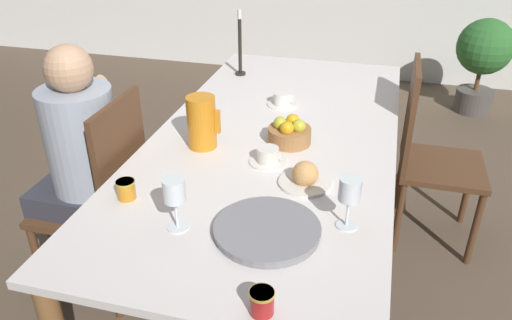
{
  "coord_description": "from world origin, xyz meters",
  "views": [
    {
      "loc": [
        0.42,
        -1.92,
        1.73
      ],
      "look_at": [
        0.0,
        -0.33,
        0.8
      ],
      "focal_mm": 35.0,
      "sensor_mm": 36.0,
      "label": 1
    }
  ],
  "objects_px": {
    "jam_jar_amber": "(126,189)",
    "jam_jar_red": "(262,301)",
    "red_pitcher": "(202,122)",
    "bread_plate": "(305,177)",
    "fruit_bowl": "(289,133)",
    "potted_plant": "(483,56)",
    "person_seated": "(78,154)",
    "wine_glass_water": "(174,193)",
    "teacup_near_person": "(268,156)",
    "wine_glass_juice": "(350,192)",
    "teacup_across": "(282,100)",
    "chair_person_side": "(103,197)",
    "serving_tray": "(267,230)",
    "chair_opposite": "(428,153)",
    "candlestick_tall": "(240,50)"
  },
  "relations": [
    {
      "from": "chair_person_side",
      "to": "jam_jar_amber",
      "type": "xyz_separation_m",
      "value": [
        0.31,
        -0.31,
        0.28
      ]
    },
    {
      "from": "teacup_near_person",
      "to": "fruit_bowl",
      "type": "distance_m",
      "value": 0.2
    },
    {
      "from": "teacup_near_person",
      "to": "potted_plant",
      "type": "distance_m",
      "value": 2.89
    },
    {
      "from": "person_seated",
      "to": "wine_glass_juice",
      "type": "height_order",
      "value": "person_seated"
    },
    {
      "from": "wine_glass_juice",
      "to": "fruit_bowl",
      "type": "xyz_separation_m",
      "value": [
        -0.3,
        0.53,
        -0.08
      ]
    },
    {
      "from": "red_pitcher",
      "to": "candlestick_tall",
      "type": "height_order",
      "value": "candlestick_tall"
    },
    {
      "from": "jam_jar_red",
      "to": "person_seated",
      "type": "bearing_deg",
      "value": 144.41
    },
    {
      "from": "teacup_across",
      "to": "fruit_bowl",
      "type": "xyz_separation_m",
      "value": [
        0.12,
        -0.39,
        0.02
      ]
    },
    {
      "from": "person_seated",
      "to": "potted_plant",
      "type": "bearing_deg",
      "value": -36.61
    },
    {
      "from": "jam_jar_amber",
      "to": "fruit_bowl",
      "type": "xyz_separation_m",
      "value": [
        0.47,
        0.56,
        0.01
      ]
    },
    {
      "from": "teacup_near_person",
      "to": "potted_plant",
      "type": "relative_size",
      "value": 0.19
    },
    {
      "from": "fruit_bowl",
      "to": "bread_plate",
      "type": "bearing_deg",
      "value": -68.54
    },
    {
      "from": "teacup_across",
      "to": "fruit_bowl",
      "type": "height_order",
      "value": "fruit_bowl"
    },
    {
      "from": "red_pitcher",
      "to": "bread_plate",
      "type": "distance_m",
      "value": 0.51
    },
    {
      "from": "teacup_near_person",
      "to": "candlestick_tall",
      "type": "distance_m",
      "value": 1.05
    },
    {
      "from": "jam_jar_amber",
      "to": "candlestick_tall",
      "type": "distance_m",
      "value": 1.34
    },
    {
      "from": "teacup_near_person",
      "to": "serving_tray",
      "type": "bearing_deg",
      "value": -76.58
    },
    {
      "from": "teacup_near_person",
      "to": "potted_plant",
      "type": "height_order",
      "value": "teacup_near_person"
    },
    {
      "from": "candlestick_tall",
      "to": "serving_tray",
      "type": "bearing_deg",
      "value": -70.3
    },
    {
      "from": "person_seated",
      "to": "red_pitcher",
      "type": "xyz_separation_m",
      "value": [
        0.52,
        0.12,
        0.16
      ]
    },
    {
      "from": "red_pitcher",
      "to": "jam_jar_amber",
      "type": "xyz_separation_m",
      "value": [
        -0.12,
        -0.44,
        -0.07
      ]
    },
    {
      "from": "teacup_near_person",
      "to": "jam_jar_red",
      "type": "relative_size",
      "value": 2.14
    },
    {
      "from": "wine_glass_water",
      "to": "fruit_bowl",
      "type": "bearing_deg",
      "value": 71.59
    },
    {
      "from": "person_seated",
      "to": "jam_jar_amber",
      "type": "bearing_deg",
      "value": -128.12
    },
    {
      "from": "wine_glass_water",
      "to": "fruit_bowl",
      "type": "relative_size",
      "value": 1.0
    },
    {
      "from": "chair_person_side",
      "to": "teacup_near_person",
      "type": "bearing_deg",
      "value": -84.7
    },
    {
      "from": "wine_glass_juice",
      "to": "potted_plant",
      "type": "bearing_deg",
      "value": 74.42
    },
    {
      "from": "serving_tray",
      "to": "candlestick_tall",
      "type": "bearing_deg",
      "value": 109.7
    },
    {
      "from": "chair_person_side",
      "to": "teacup_near_person",
      "type": "height_order",
      "value": "chair_person_side"
    },
    {
      "from": "person_seated",
      "to": "jam_jar_red",
      "type": "xyz_separation_m",
      "value": [
        0.99,
        -0.71,
        0.09
      ]
    },
    {
      "from": "serving_tray",
      "to": "jam_jar_red",
      "type": "xyz_separation_m",
      "value": [
        0.06,
        -0.32,
        0.02
      ]
    },
    {
      "from": "candlestick_tall",
      "to": "jam_jar_red",
      "type": "bearing_deg",
      "value": -71.81
    },
    {
      "from": "person_seated",
      "to": "teacup_near_person",
      "type": "distance_m",
      "value": 0.83
    },
    {
      "from": "teacup_near_person",
      "to": "jam_jar_red",
      "type": "height_order",
      "value": "jam_jar_red"
    },
    {
      "from": "red_pitcher",
      "to": "teacup_across",
      "type": "distance_m",
      "value": 0.57
    },
    {
      "from": "wine_glass_water",
      "to": "jam_jar_red",
      "type": "height_order",
      "value": "wine_glass_water"
    },
    {
      "from": "bread_plate",
      "to": "person_seated",
      "type": "bearing_deg",
      "value": 176.27
    },
    {
      "from": "wine_glass_water",
      "to": "serving_tray",
      "type": "relative_size",
      "value": 0.54
    },
    {
      "from": "wine_glass_water",
      "to": "candlestick_tall",
      "type": "distance_m",
      "value": 1.47
    },
    {
      "from": "chair_person_side",
      "to": "red_pitcher",
      "type": "relative_size",
      "value": 4.4
    },
    {
      "from": "chair_person_side",
      "to": "teacup_near_person",
      "type": "distance_m",
      "value": 0.78
    },
    {
      "from": "chair_opposite",
      "to": "fruit_bowl",
      "type": "height_order",
      "value": "chair_opposite"
    },
    {
      "from": "fruit_bowl",
      "to": "potted_plant",
      "type": "bearing_deg",
      "value": 65.23
    },
    {
      "from": "potted_plant",
      "to": "chair_person_side",
      "type": "bearing_deg",
      "value": -125.2
    },
    {
      "from": "jam_jar_amber",
      "to": "jam_jar_red",
      "type": "height_order",
      "value": "same"
    },
    {
      "from": "chair_opposite",
      "to": "wine_glass_water",
      "type": "relative_size",
      "value": 5.33
    },
    {
      "from": "chair_person_side",
      "to": "wine_glass_juice",
      "type": "height_order",
      "value": "chair_person_side"
    },
    {
      "from": "red_pitcher",
      "to": "bread_plate",
      "type": "height_order",
      "value": "red_pitcher"
    },
    {
      "from": "person_seated",
      "to": "fruit_bowl",
      "type": "relative_size",
      "value": 6.49
    },
    {
      "from": "serving_tray",
      "to": "fruit_bowl",
      "type": "bearing_deg",
      "value": 95.35
    }
  ]
}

